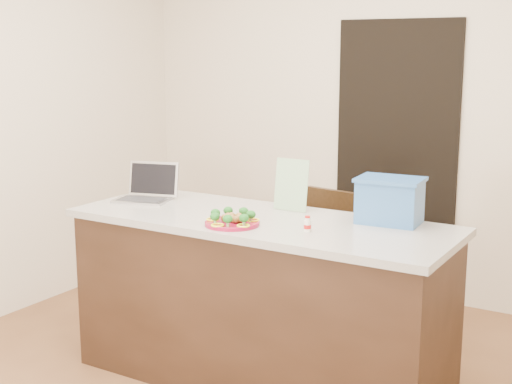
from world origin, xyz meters
The scene contains 15 objects.
room_shell centered at (0.00, 0.00, 1.62)m, with size 4.00×4.00×4.00m.
doorway centered at (0.10, 1.98, 1.00)m, with size 0.90×0.02×2.00m, color black.
island centered at (0.00, 0.25, 0.46)m, with size 2.06×0.76×0.92m.
plate centered at (-0.04, 0.05, 0.93)m, with size 0.28×0.28×0.02m.
meatballs centered at (-0.04, 0.05, 0.96)m, with size 0.11×0.10×0.04m.
broccoli centered at (-0.04, 0.05, 0.97)m, with size 0.23×0.23×0.04m.
pepper_rings centered at (-0.04, 0.05, 0.94)m, with size 0.27×0.27×0.01m.
napkin centered at (-0.04, 0.05, 0.92)m, with size 0.17×0.17×0.01m, color silver.
fork centered at (-0.06, 0.05, 0.93)m, with size 0.03×0.15×0.00m.
knife centered at (-0.01, 0.03, 0.93)m, with size 0.04×0.20×0.01m.
yogurt_bottle centered at (0.34, 0.13, 0.95)m, with size 0.04×0.04×0.08m.
laptop centered at (-0.80, 0.31, 0.98)m, with size 0.35×0.32×0.22m.
leaflet centered at (0.05, 0.50, 1.06)m, with size 0.20×0.00×0.29m, color silver.
blue_box centered at (0.62, 0.50, 1.04)m, with size 0.34×0.26×0.23m.
chair centered at (-0.05, 1.15, 0.51)m, with size 0.46×0.46×0.90m.
Camera 1 is at (1.87, -2.87, 1.79)m, focal length 50.00 mm.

